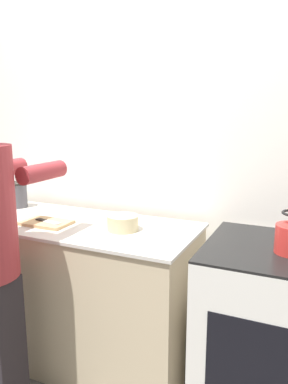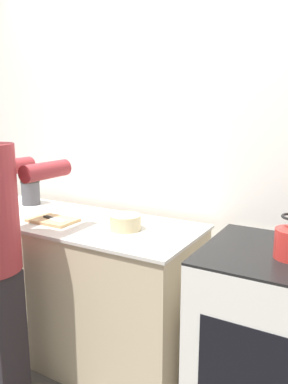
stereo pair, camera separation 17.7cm
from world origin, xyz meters
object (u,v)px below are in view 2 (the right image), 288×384
(oven, at_px, (266,338))
(cutting_board, at_px, (53,220))
(knife, at_px, (54,219))
(canister_jar, at_px, (31,192))

(oven, bearing_deg, cutting_board, -174.49)
(cutting_board, xyz_separation_m, knife, (0.01, -0.01, 0.01))
(oven, bearing_deg, canister_jar, 175.63)
(knife, distance_m, canister_jar, 0.54)
(cutting_board, bearing_deg, canister_jar, 150.54)
(oven, relative_size, canister_jar, 5.12)
(oven, height_order, canister_jar, canister_jar)
(cutting_board, xyz_separation_m, canister_jar, (-0.45, 0.25, 0.08))
(oven, relative_size, cutting_board, 3.11)
(knife, height_order, canister_jar, canister_jar)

